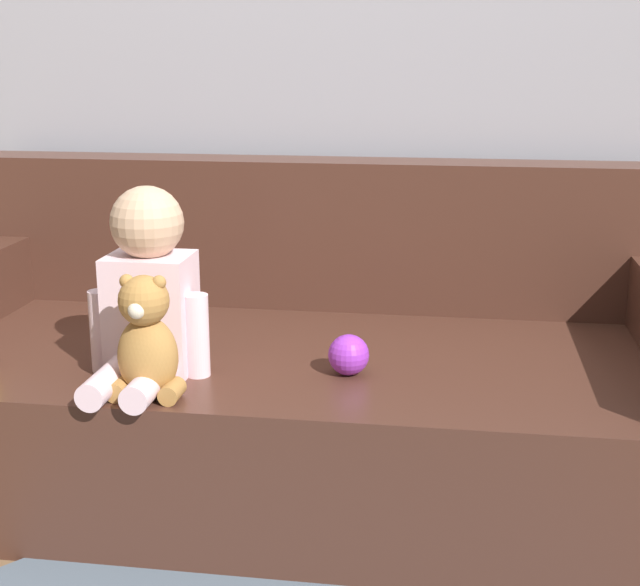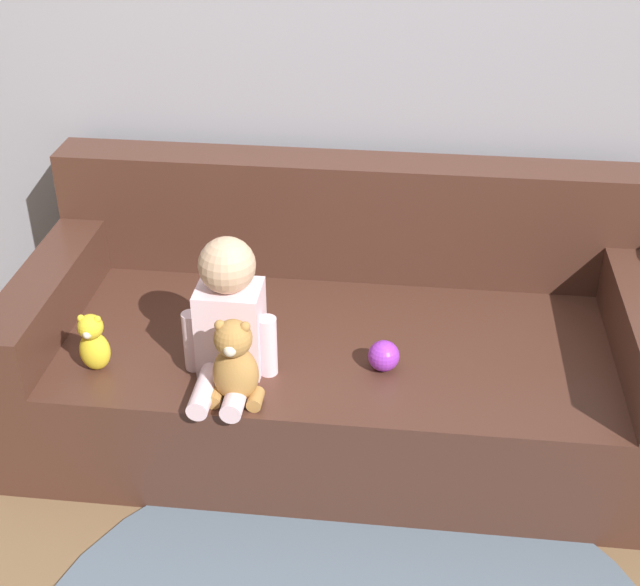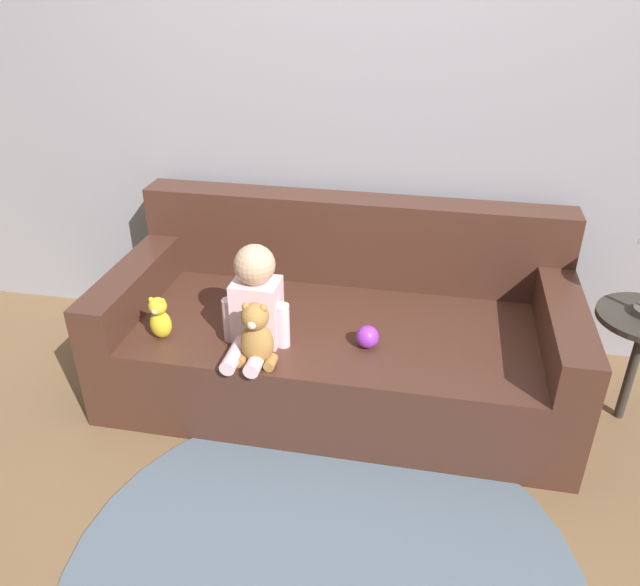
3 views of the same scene
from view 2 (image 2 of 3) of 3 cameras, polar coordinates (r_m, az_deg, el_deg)
The scene contains 6 objects.
ground_plane at distance 3.11m, azimuth 1.12°, elevation -8.19°, with size 12.00×12.00×0.00m, color brown.
couch at distance 2.99m, azimuth 1.30°, elevation -3.37°, with size 2.03×0.96×0.81m.
person_baby at distance 2.61m, azimuth -5.87°, elevation -1.54°, with size 0.28×0.36×0.43m.
teddy_bear_brown at distance 2.51m, azimuth -5.47°, elevation -4.54°, with size 0.16×0.12×0.27m.
plush_toy_side at distance 2.73m, azimuth -14.31°, elevation -3.09°, with size 0.09×0.09×0.19m.
toy_ball at distance 2.68m, azimuth 4.10°, elevation -4.03°, with size 0.09×0.09×0.09m.
Camera 2 is at (0.22, -2.38, 1.98)m, focal length 50.00 mm.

